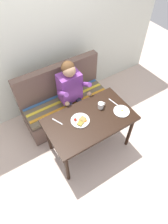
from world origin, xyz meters
TOP-DOWN VIEW (x-y plane):
  - ground_plane at (0.00, 0.00)m, footprint 8.00×8.00m
  - back_wall at (0.00, 1.27)m, footprint 4.40×0.10m
  - table at (0.00, 0.00)m, footprint 1.20×0.70m
  - couch at (0.00, 0.76)m, footprint 1.44×0.56m
  - person at (0.06, 0.59)m, footprint 0.45×0.61m
  - plate_breakfast at (-0.13, 0.04)m, footprint 0.25×0.25m
  - plate_eggs at (0.44, -0.13)m, footprint 0.22×0.22m
  - coffee_mug at (0.24, 0.09)m, footprint 0.12×0.08m
  - fork at (-0.39, 0.19)m, footprint 0.08×0.16m
  - knife at (0.46, 0.06)m, footprint 0.05×0.20m

SIDE VIEW (x-z plane):
  - ground_plane at x=0.00m, z-range 0.00..0.00m
  - couch at x=0.00m, z-range -0.17..0.83m
  - table at x=0.00m, z-range 0.28..1.01m
  - fork at x=-0.39m, z-range 0.73..0.73m
  - knife at x=0.46m, z-range 0.73..0.73m
  - plate_eggs at x=0.44m, z-range 0.72..0.76m
  - person at x=0.06m, z-range 0.13..1.35m
  - plate_breakfast at x=-0.13m, z-range 0.72..0.77m
  - coffee_mug at x=0.24m, z-range 0.73..0.82m
  - back_wall at x=0.00m, z-range 0.00..2.60m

